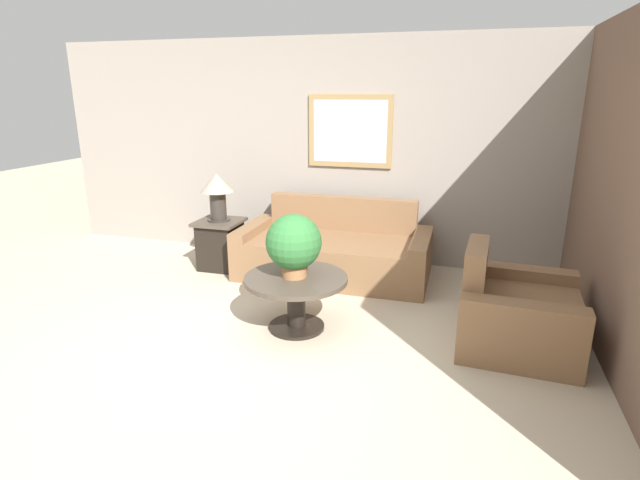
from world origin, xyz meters
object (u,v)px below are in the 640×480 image
Objects in this scene: table_lamp at (217,190)px; potted_plant_on_table at (294,244)px; coffee_table at (296,291)px; side_table at (220,244)px; couch_main at (334,252)px; armchair at (515,314)px.

potted_plant_on_table is at bearing -42.73° from table_lamp.
side_table is at bearing 137.57° from coffee_table.
table_lamp reaches higher than couch_main.
table_lamp is (-3.14, 1.01, 0.65)m from armchair.
armchair is 3.30m from side_table.
table_lamp reaches higher than potted_plant_on_table.
armchair is 3.37m from table_lamp.
table_lamp is at bearing -174.05° from couch_main.
couch_main is at bearing 5.95° from side_table.
table_lamp is (-1.35, 1.24, 0.58)m from coffee_table.
table_lamp is 1.00× the size of potted_plant_on_table.
coffee_table is 1.83m from side_table.
coffee_table is 1.92m from table_lamp.
couch_main is at bearing 61.48° from armchair.
couch_main and armchair have the same top height.
side_table is 0.63m from table_lamp.
couch_main is 2.36× the size of coffee_table.
armchair is at bearing -17.86° from table_lamp.
table_lamp is at bearing 137.27° from potted_plant_on_table.
potted_plant_on_table reaches higher than couch_main.
potted_plant_on_table is at bearing -89.88° from couch_main.
table_lamp is at bearing -90.00° from side_table.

